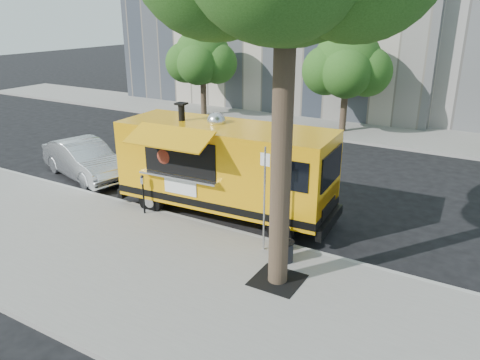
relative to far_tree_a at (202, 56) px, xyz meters
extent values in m
plane|color=black|center=(10.00, -12.30, -3.78)|extent=(120.00, 120.00, 0.00)
cube|color=gray|center=(10.00, -16.30, -3.70)|extent=(60.00, 6.00, 0.15)
cube|color=#999993|center=(10.00, -13.23, -3.70)|extent=(60.00, 0.14, 0.16)
cube|color=gray|center=(10.00, 1.20, -3.70)|extent=(60.00, 5.00, 0.15)
cylinder|color=#33261C|center=(12.60, -15.10, -0.38)|extent=(0.48, 0.48, 6.50)
cube|color=black|center=(12.60, -15.10, -3.62)|extent=(1.20, 1.20, 0.02)
cylinder|color=#33261C|center=(0.00, 0.00, -2.33)|extent=(0.36, 0.36, 2.60)
sphere|color=#1D4612|center=(0.00, 0.00, 0.02)|extent=(3.42, 3.42, 3.42)
cylinder|color=#33261C|center=(9.00, 0.40, -2.33)|extent=(0.36, 0.36, 2.60)
sphere|color=#1D4612|center=(9.00, 0.40, 0.07)|extent=(3.60, 3.60, 3.60)
cylinder|color=silver|center=(11.55, -13.85, -2.13)|extent=(0.06, 0.06, 3.00)
cube|color=white|center=(11.55, -13.85, -0.98)|extent=(0.28, 0.02, 0.35)
cylinder|color=black|center=(7.00, -13.65, -3.10)|extent=(0.06, 0.06, 1.05)
cube|color=silver|center=(7.00, -13.65, -2.48)|extent=(0.10, 0.08, 0.22)
sphere|color=black|center=(7.00, -13.65, -2.35)|extent=(0.11, 0.11, 0.11)
cube|color=#F1A40C|center=(9.20, -12.10, -1.98)|extent=(7.11, 2.79, 2.52)
cube|color=black|center=(9.20, -12.10, -3.00)|extent=(7.14, 2.81, 0.24)
cube|color=black|center=(12.77, -11.88, -3.29)|extent=(0.32, 2.25, 0.32)
cube|color=black|center=(5.64, -12.32, -3.29)|extent=(0.32, 2.25, 0.32)
cube|color=black|center=(12.71, -11.88, -1.57)|extent=(0.17, 1.89, 1.02)
cylinder|color=black|center=(11.68, -12.94, -3.35)|extent=(0.88, 0.35, 0.86)
cylinder|color=black|center=(11.55, -10.96, -3.35)|extent=(0.88, 0.35, 0.86)
cylinder|color=black|center=(6.96, -13.23, -3.35)|extent=(0.88, 0.35, 0.86)
cylinder|color=black|center=(6.84, -11.26, -3.35)|extent=(0.88, 0.35, 0.86)
cube|color=black|center=(8.31, -13.28, -1.57)|extent=(2.58, 0.34, 1.13)
cube|color=silver|center=(8.32, -13.44, -2.18)|extent=(2.79, 0.52, 0.06)
cube|color=#F1A40C|center=(8.34, -13.84, -0.81)|extent=(2.74, 1.18, 0.45)
cube|color=white|center=(8.31, -13.36, -2.51)|extent=(1.18, 0.11, 0.54)
cylinder|color=black|center=(7.60, -12.20, -0.45)|extent=(0.21, 0.21, 0.59)
sphere|color=silver|center=(8.76, -11.91, -0.66)|extent=(0.60, 0.60, 0.60)
sphere|color=brown|center=(7.70, -13.03, -1.62)|extent=(0.90, 0.90, 0.90)
cylinder|color=#FF590C|center=(7.71, -13.26, -1.75)|extent=(0.37, 0.15, 0.37)
imported|color=silver|center=(2.28, -11.84, -3.02)|extent=(4.88, 2.78, 1.52)
cylinder|color=black|center=(11.95, -13.60, -3.31)|extent=(0.48, 0.48, 0.63)
cylinder|color=black|center=(11.95, -13.60, -3.02)|extent=(0.52, 0.52, 0.04)
cylinder|color=black|center=(12.34, -14.12, -3.34)|extent=(0.44, 0.44, 0.58)
cylinder|color=black|center=(12.34, -14.12, -3.07)|extent=(0.48, 0.48, 0.04)
camera|label=1|loc=(16.89, -24.28, 2.76)|focal=35.00mm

